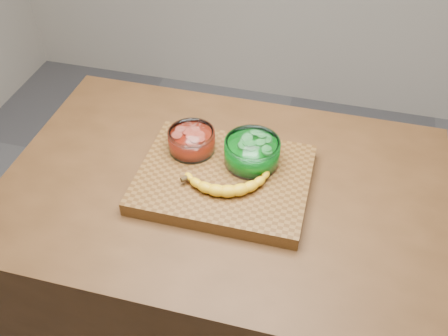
# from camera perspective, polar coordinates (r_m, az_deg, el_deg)

# --- Properties ---
(counter) EXTENTS (1.20, 0.80, 0.90)m
(counter) POSITION_cam_1_polar(r_m,az_deg,el_deg) (1.70, 0.00, -12.67)
(counter) COLOR #4F3017
(counter) RESTS_ON ground
(cutting_board) EXTENTS (0.45, 0.35, 0.04)m
(cutting_board) POSITION_cam_1_polar(r_m,az_deg,el_deg) (1.33, 0.00, -1.25)
(cutting_board) COLOR brown
(cutting_board) RESTS_ON counter
(bowl_red) EXTENTS (0.13, 0.13, 0.06)m
(bowl_red) POSITION_cam_1_polar(r_m,az_deg,el_deg) (1.38, -3.72, 3.14)
(bowl_red) COLOR white
(bowl_red) RESTS_ON cutting_board
(bowl_green) EXTENTS (0.15, 0.15, 0.07)m
(bowl_green) POSITION_cam_1_polar(r_m,az_deg,el_deg) (1.33, 3.22, 1.80)
(bowl_green) COLOR white
(bowl_green) RESTS_ON cutting_board
(banana) EXTENTS (0.25, 0.14, 0.04)m
(banana) POSITION_cam_1_polar(r_m,az_deg,el_deg) (1.28, 0.22, -1.36)
(banana) COLOR #EBB114
(banana) RESTS_ON cutting_board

